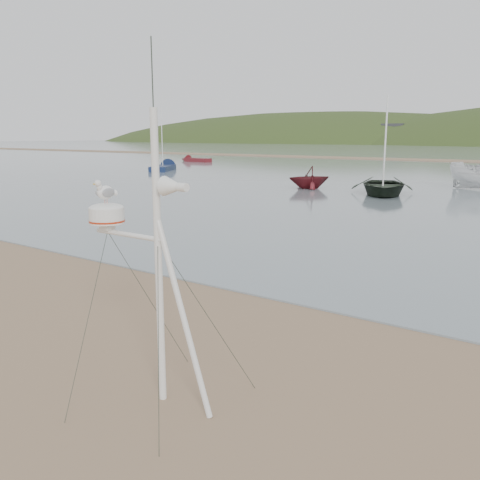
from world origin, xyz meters
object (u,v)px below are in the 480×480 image
Objects in this scene: sailboat_blue_near at (167,167)px; dinghy_red_far at (192,160)px; mast_rig at (155,320)px; boat_red at (310,167)px; boat_dark at (385,151)px.

sailboat_blue_near is 16.17m from dinghy_red_far.
mast_rig is 0.88× the size of dinghy_red_far.
sailboat_blue_near reaches higher than mast_rig.
boat_red is 37.31m from dinghy_red_far.
sailboat_blue_near reaches higher than boat_dark.
boat_dark is 0.97× the size of dinghy_red_far.
boat_dark is 5.56m from boat_red.
boat_dark is 28.42m from sailboat_blue_near.
boat_red is (-11.39, 25.96, 0.33)m from mast_rig.
boat_dark reaches higher than mast_rig.
mast_rig is at bearing -98.21° from boat_dark.
mast_rig reaches higher than boat_red.
sailboat_blue_near is (-32.71, 34.63, -0.84)m from mast_rig.
sailboat_blue_near is (-26.69, 9.47, -2.36)m from boat_dark.
boat_dark is 0.77× the size of sailboat_blue_near.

